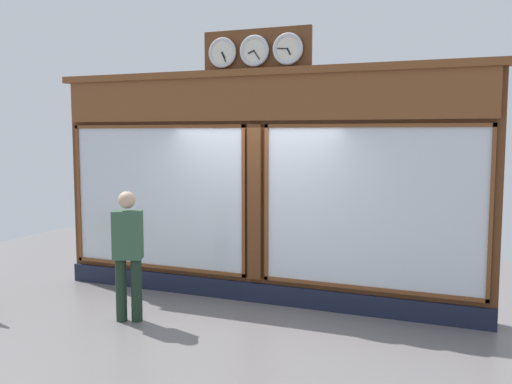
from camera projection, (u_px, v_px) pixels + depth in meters
ground_plane at (148, 378)px, 5.66m from camera, size 14.00×14.00×0.00m
shop_facade at (259, 185)px, 8.17m from camera, size 6.56×0.42×3.85m
pedestrian at (128, 250)px, 7.29m from camera, size 0.41×0.33×1.69m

